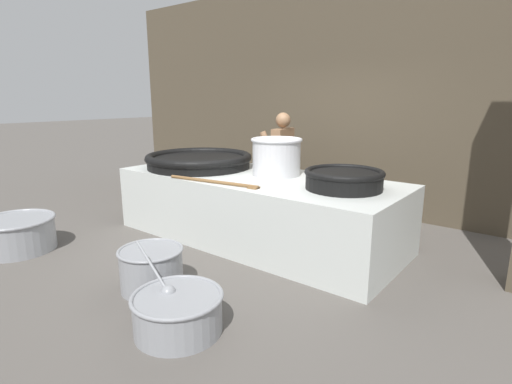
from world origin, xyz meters
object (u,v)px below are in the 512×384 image
cook (282,162)px  prep_bowl_meat (17,233)px  prep_bowl_extra (151,267)px  giant_wok_near (199,160)px  stock_pot (276,156)px  giant_wok_far (344,179)px  prep_bowl_vegetables (178,311)px

cook → prep_bowl_meat: size_ratio=1.82×
prep_bowl_meat → prep_bowl_extra: size_ratio=1.41×
giant_wok_near → prep_bowl_extra: giant_wok_near is taller
stock_pot → cook: bearing=120.1°
cook → prep_bowl_extra: size_ratio=2.57×
giant_wok_near → prep_bowl_meat: (-1.02, -2.19, -0.75)m
giant_wok_far → prep_bowl_vegetables: bearing=-100.1°
prep_bowl_extra → giant_wok_far: bearing=57.2°
giant_wok_near → prep_bowl_extra: size_ratio=2.41×
stock_pot → prep_bowl_meat: stock_pot is taller
stock_pot → cook: cook is taller
giant_wok_far → cook: size_ratio=0.54×
stock_pot → cook: size_ratio=0.41×
stock_pot → giant_wok_far: bearing=-11.5°
giant_wok_far → cook: cook is taller
prep_bowl_extra → stock_pot: bearing=87.9°
cook → prep_bowl_vegetables: (1.20, -3.22, -0.71)m
prep_bowl_vegetables → prep_bowl_meat: 2.97m
cook → giant_wok_far: bearing=138.3°
giant_wok_far → prep_bowl_meat: size_ratio=0.98×
cook → prep_bowl_meat: bearing=53.8°
stock_pot → prep_bowl_vegetables: (0.71, -2.37, -0.95)m
stock_pot → cook: (-0.49, 0.85, -0.23)m
giant_wok_near → stock_pot: size_ratio=2.29×
stock_pot → prep_bowl_extra: stock_pot is taller
giant_wok_near → prep_bowl_vegetables: bearing=-47.9°
cook → prep_bowl_extra: bearing=90.5°
giant_wok_far → prep_bowl_extra: (-1.17, -1.81, -0.76)m
prep_bowl_meat → prep_bowl_vegetables: bearing=0.8°
giant_wok_near → cook: size_ratio=0.94×
giant_wok_far → prep_bowl_extra: 2.28m
stock_pot → prep_bowl_meat: (-2.26, -2.42, -0.90)m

